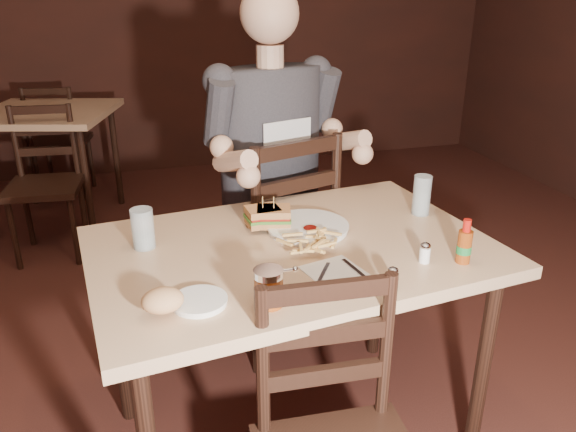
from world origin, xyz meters
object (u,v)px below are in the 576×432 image
object	(u,v)px
dinner_plate	(308,228)
bg_chair_near	(44,186)
bg_table	(47,124)
main_table	(292,268)
diner	(276,123)
glass_right	(422,195)
hot_sauce	(465,241)
glass_left	(143,229)
side_plate	(199,302)
bg_chair_far	(61,140)
syrup_dispenser	(269,288)
chair_far	(271,240)

from	to	relation	value
dinner_plate	bg_chair_near	bearing A→B (deg)	121.61
bg_table	dinner_plate	bearing A→B (deg)	-65.01
main_table	bg_table	bearing A→B (deg)	112.41
diner	glass_right	distance (m)	0.63
bg_table	dinner_plate	size ratio (longest dim) A/B	3.70
bg_chair_near	glass_right	bearing A→B (deg)	-43.11
hot_sauce	glass_left	bearing A→B (deg)	158.20
hot_sauce	side_plate	distance (m)	0.78
dinner_plate	glass_left	xyz separation A→B (m)	(-0.53, 0.01, 0.06)
dinner_plate	glass_right	bearing A→B (deg)	3.56
glass_left	side_plate	world-z (taller)	glass_left
bg_table	bg_chair_far	bearing A→B (deg)	90.00
dinner_plate	side_plate	bearing A→B (deg)	-137.98
main_table	bg_chair_near	distance (m)	2.08
bg_chair_far	bg_chair_near	bearing A→B (deg)	99.56
hot_sauce	syrup_dispenser	world-z (taller)	hot_sauce
diner	syrup_dispenser	size ratio (longest dim) A/B	10.14
chair_far	syrup_dispenser	size ratio (longest dim) A/B	9.78
bg_chair_far	glass_left	bearing A→B (deg)	110.24
main_table	dinner_plate	bearing A→B (deg)	50.44
diner	hot_sauce	xyz separation A→B (m)	(0.35, -0.82, -0.19)
bg_table	bg_chair_far	size ratio (longest dim) A/B	1.16
glass_right	hot_sauce	world-z (taller)	glass_right
main_table	bg_chair_far	size ratio (longest dim) A/B	1.55
chair_far	bg_chair_near	world-z (taller)	chair_far
main_table	glass_left	bearing A→B (deg)	165.78
diner	glass_left	bearing A→B (deg)	-156.94
bg_chair_near	syrup_dispenser	world-z (taller)	bg_chair_near
dinner_plate	side_plate	xyz separation A→B (m)	(-0.41, -0.37, -0.00)
bg_chair_near	side_plate	world-z (taller)	bg_chair_near
diner	syrup_dispenser	bearing A→B (deg)	-122.84
chair_far	bg_chair_far	xyz separation A→B (m)	(-1.06, 2.29, -0.07)
main_table	diner	distance (m)	0.67
bg_chair_far	diner	bearing A→B (deg)	124.18
hot_sauce	glass_right	bearing A→B (deg)	80.87
main_table	side_plate	xyz separation A→B (m)	(-0.33, -0.27, 0.08)
glass_left	chair_far	bearing A→B (deg)	43.69
hot_sauce	bg_chair_far	bearing A→B (deg)	114.29
bg_table	side_plate	size ratio (longest dim) A/B	6.97
dinner_plate	diner	bearing A→B (deg)	87.78
main_table	bg_chair_far	bearing A→B (deg)	108.50
bg_chair_near	diner	distance (m)	1.75
dinner_plate	syrup_dispenser	size ratio (longest dim) A/B	2.63
chair_far	main_table	bearing A→B (deg)	65.44
main_table	diner	world-z (taller)	diner
bg_chair_far	dinner_plate	size ratio (longest dim) A/B	3.20
bg_table	glass_left	xyz separation A→B (m)	(0.53, -2.25, 0.15)
bg_table	dinner_plate	distance (m)	2.50
bg_table	hot_sauce	bearing A→B (deg)	-61.35
glass_right	side_plate	size ratio (longest dim) A/B	1.00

